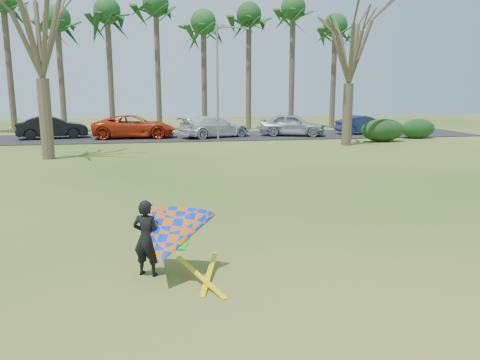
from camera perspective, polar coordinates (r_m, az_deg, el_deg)
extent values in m
plane|color=#1F5111|center=(11.85, 1.72, -7.08)|extent=(100.00, 100.00, 0.00)
cube|color=black|center=(36.27, -6.47, 5.26)|extent=(46.00, 7.00, 0.06)
cylinder|color=#4B3C2D|center=(43.63, -26.30, 11.99)|extent=(0.48, 0.48, 10.40)
cylinder|color=brown|center=(42.71, -20.96, 11.49)|extent=(0.48, 0.48, 9.00)
ellipsoid|color=#18451C|center=(43.07, -21.42, 17.88)|extent=(4.84, 4.84, 3.08)
cylinder|color=#4D3C2E|center=(42.19, -15.53, 12.31)|extent=(0.48, 0.48, 9.70)
ellipsoid|color=#18441B|center=(42.64, -15.91, 19.23)|extent=(4.84, 4.84, 3.08)
cylinder|color=brown|center=(42.04, -9.98, 13.02)|extent=(0.48, 0.48, 10.40)
ellipsoid|color=#164019|center=(42.59, -10.24, 20.43)|extent=(4.84, 4.84, 3.08)
cylinder|color=brown|center=(42.24, -4.39, 12.19)|extent=(0.48, 0.48, 9.00)
ellipsoid|color=#1F4D1B|center=(42.60, -4.49, 18.66)|extent=(4.84, 4.84, 3.08)
cylinder|color=#4F3F2F|center=(42.85, 1.06, 12.68)|extent=(0.48, 0.48, 9.70)
ellipsoid|color=#1A4518|center=(43.29, 1.09, 19.50)|extent=(4.84, 4.84, 3.08)
cylinder|color=#4A3B2C|center=(43.81, 6.34, 13.04)|extent=(0.48, 0.48, 10.40)
ellipsoid|color=#1E4D1B|center=(44.34, 6.50, 20.15)|extent=(4.84, 4.84, 3.08)
cylinder|color=#4C3B2E|center=(45.08, 11.31, 11.95)|extent=(0.48, 0.48, 9.00)
ellipsoid|color=#1A481A|center=(45.42, 11.55, 18.01)|extent=(4.84, 4.84, 3.08)
cylinder|color=brown|center=(26.67, -22.59, 6.85)|extent=(0.64, 0.64, 4.20)
cylinder|color=#453629|center=(31.57, 12.95, 7.76)|extent=(0.64, 0.64, 3.99)
cylinder|color=gray|center=(33.30, -2.76, 11.64)|extent=(0.16, 0.16, 8.00)
cylinder|color=gray|center=(33.69, -1.05, 18.13)|extent=(2.00, 0.10, 0.10)
cube|color=gray|center=(33.86, 0.71, 18.01)|extent=(0.40, 0.18, 0.12)
ellipsoid|color=#163413|center=(34.43, 16.99, 5.82)|extent=(3.20, 1.45, 1.60)
ellipsoid|color=#143917|center=(37.47, 20.86, 5.87)|extent=(2.64, 1.24, 1.47)
imported|color=black|center=(37.17, -21.90, 5.98)|extent=(5.17, 2.67, 1.62)
imported|color=red|center=(35.82, -12.79, 6.38)|extent=(6.06, 2.81, 1.68)
imported|color=silver|center=(35.50, -3.06, 6.52)|extent=(5.90, 4.01, 1.59)
imported|color=#9DA3AA|center=(36.71, 6.40, 6.72)|extent=(5.40, 3.61, 1.71)
imported|color=navy|center=(39.24, 14.88, 6.53)|extent=(4.51, 1.65, 1.48)
imported|color=black|center=(9.54, -11.33, -6.95)|extent=(0.67, 0.58, 1.56)
cone|color=#042ED8|center=(9.28, -8.58, -6.90)|extent=(2.13, 2.39, 2.02)
cube|color=#0CBF19|center=(9.22, -7.80, -7.32)|extent=(0.62, 0.60, 0.24)
cube|color=yellow|center=(9.27, -4.88, -12.34)|extent=(0.85, 1.66, 0.28)
cube|color=yellow|center=(9.47, -3.76, -11.80)|extent=(0.56, 1.76, 0.22)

